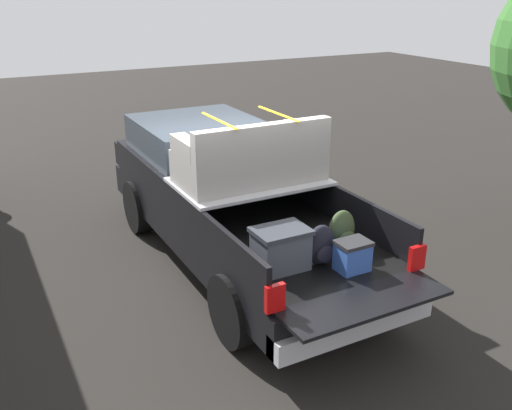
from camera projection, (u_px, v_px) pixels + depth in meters
ground_plane at (237, 262)px, 8.16m from camera, size 40.00×40.00×0.00m
pickup_truck at (225, 193)px, 8.09m from camera, size 6.05×2.06×2.23m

